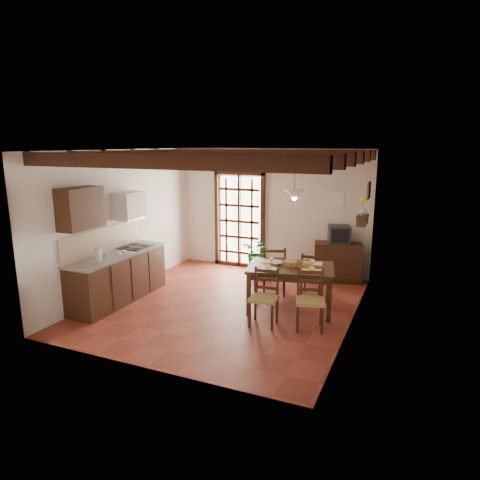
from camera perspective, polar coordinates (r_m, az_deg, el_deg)
The scene contains 25 objects.
ground_plane at distance 8.01m, azimuth -1.81°, elevation -8.58°, with size 5.00×5.00×0.00m, color maroon.
room_shell at distance 7.54m, azimuth -1.91°, elevation 4.39°, with size 4.52×5.02×2.81m.
ceiling_beams at distance 7.46m, azimuth -1.96°, elevation 11.05°, with size 4.50×4.34×0.20m.
french_door at distance 10.16m, azimuth -0.07°, elevation 2.94°, with size 1.26×0.11×2.32m.
kitchen_counter at distance 8.37m, azimuth -15.88°, elevation -4.67°, with size 0.64×2.25×1.38m.
upper_cabinet at distance 7.65m, azimuth -20.50°, elevation 3.96°, with size 0.35×0.80×0.70m, color #331C10.
range_hood at distance 8.58m, azimuth -14.57°, elevation 4.46°, with size 0.38×0.60×0.54m.
counter_items at distance 8.31m, azimuth -15.69°, elevation -1.31°, with size 0.50×1.43×0.25m.
dining_table at distance 7.60m, azimuth 6.76°, elevation -4.24°, with size 1.65×1.25×0.80m.
chair_near_left at distance 7.06m, azimuth 3.19°, elevation -9.04°, with size 0.47×0.46×0.94m.
chair_near_right at distance 7.01m, azimuth 9.27°, elevation -9.31°, with size 0.54×0.53×0.96m.
chair_far_left at distance 8.47m, azimuth 4.58°, elevation -5.19°, with size 0.57×0.56×0.98m.
chair_far_right at distance 8.44m, azimuth 9.58°, elevation -5.61°, with size 0.43×0.41×0.88m.
table_setting at distance 7.55m, azimuth 6.80°, elevation -2.88°, with size 1.08×0.72×0.10m.
table_bowl at distance 7.64m, azimuth 4.84°, elevation -3.10°, with size 0.22×0.22×0.05m, color white.
sideboard at distance 9.44m, azimuth 12.88°, elevation -2.87°, with size 0.99×0.45×0.84m, color #331C10.
crt_tv at distance 9.29m, azimuth 13.06°, elevation 0.75°, with size 0.54×0.52×0.37m.
fuse_box at distance 9.44m, azimuth 12.98°, elevation 5.37°, with size 0.25×0.03×0.32m, color white.
plant_pot at distance 9.62m, azimuth 2.39°, elevation -4.17°, with size 0.39×0.39×0.24m, color maroon.
potted_plant at distance 9.50m, azimuth 2.41°, elevation -1.52°, with size 1.65×1.42×1.84m, color #144C19.
wall_shelf at distance 8.52m, azimuth 16.02°, elevation 2.80°, with size 0.20×0.42×0.20m.
shelf_vase at distance 8.50m, azimuth 16.08°, elevation 3.72°, with size 0.15×0.15×0.15m, color #B2BFB2.
shelf_flowers at distance 8.47m, azimuth 16.16°, elevation 5.11°, with size 0.14×0.14×0.36m.
framed_picture at distance 8.44m, azimuth 16.81°, elevation 6.36°, with size 0.03×0.32×0.32m.
pendant_lamp at distance 7.42m, azimuth 7.27°, elevation 6.20°, with size 0.36×0.36×0.84m.
Camera 1 is at (3.19, -6.74, 2.92)m, focal length 32.00 mm.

